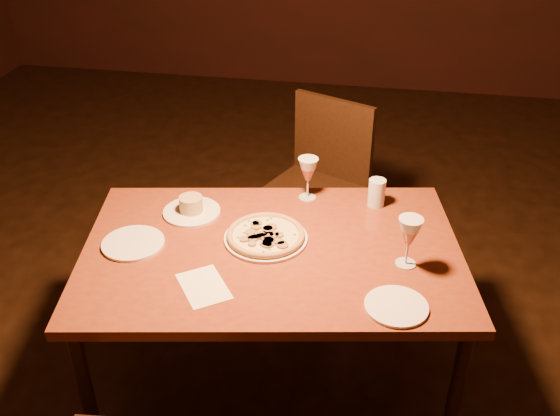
# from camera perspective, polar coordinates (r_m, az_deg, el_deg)

# --- Properties ---
(floor) EXTENTS (7.00, 7.00, 0.00)m
(floor) POSITION_cam_1_polar(r_m,az_deg,el_deg) (2.75, -4.00, -14.58)
(floor) COLOR #321D10
(floor) RESTS_ON ground
(dining_table) EXTENTS (1.46, 1.08, 0.71)m
(dining_table) POSITION_cam_1_polar(r_m,az_deg,el_deg) (2.23, -0.75, -4.99)
(dining_table) COLOR brown
(dining_table) RESTS_ON floor
(chair_far) EXTENTS (0.56, 0.56, 0.88)m
(chair_far) POSITION_cam_1_polar(r_m,az_deg,el_deg) (3.05, 3.53, 2.47)
(chair_far) COLOR black
(chair_far) RESTS_ON floor
(pizza_plate) EXTENTS (0.30, 0.30, 0.03)m
(pizza_plate) POSITION_cam_1_polar(r_m,az_deg,el_deg) (2.23, -1.31, -2.53)
(pizza_plate) COLOR white
(pizza_plate) RESTS_ON dining_table
(ramekin_saucer) EXTENTS (0.22, 0.22, 0.07)m
(ramekin_saucer) POSITION_cam_1_polar(r_m,az_deg,el_deg) (2.40, -8.11, 0.01)
(ramekin_saucer) COLOR white
(ramekin_saucer) RESTS_ON dining_table
(wine_glass_far) EXTENTS (0.08, 0.08, 0.18)m
(wine_glass_far) POSITION_cam_1_polar(r_m,az_deg,el_deg) (2.45, 2.56, 2.70)
(wine_glass_far) COLOR #B8684C
(wine_glass_far) RESTS_ON dining_table
(wine_glass_right) EXTENTS (0.08, 0.08, 0.18)m
(wine_glass_right) POSITION_cam_1_polar(r_m,az_deg,el_deg) (2.11, 11.65, -3.05)
(wine_glass_right) COLOR #B8684C
(wine_glass_right) RESTS_ON dining_table
(water_tumbler) EXTENTS (0.07, 0.07, 0.11)m
(water_tumbler) POSITION_cam_1_polar(r_m,az_deg,el_deg) (2.44, 8.82, 1.39)
(water_tumbler) COLOR silver
(water_tumbler) RESTS_ON dining_table
(side_plate_left) EXTENTS (0.22, 0.22, 0.01)m
(side_plate_left) POSITION_cam_1_polar(r_m,az_deg,el_deg) (2.27, -13.29, -3.16)
(side_plate_left) COLOR white
(side_plate_left) RESTS_ON dining_table
(side_plate_near) EXTENTS (0.20, 0.20, 0.01)m
(side_plate_near) POSITION_cam_1_polar(r_m,az_deg,el_deg) (1.98, 10.59, -8.83)
(side_plate_near) COLOR white
(side_plate_near) RESTS_ON dining_table
(menu_card) EXTENTS (0.22, 0.24, 0.00)m
(menu_card) POSITION_cam_1_polar(r_m,az_deg,el_deg) (2.04, -6.99, -7.12)
(menu_card) COLOR white
(menu_card) RESTS_ON dining_table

